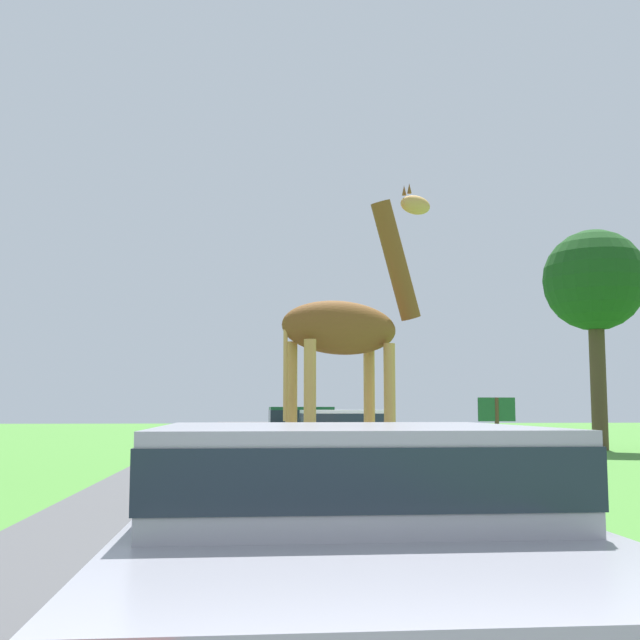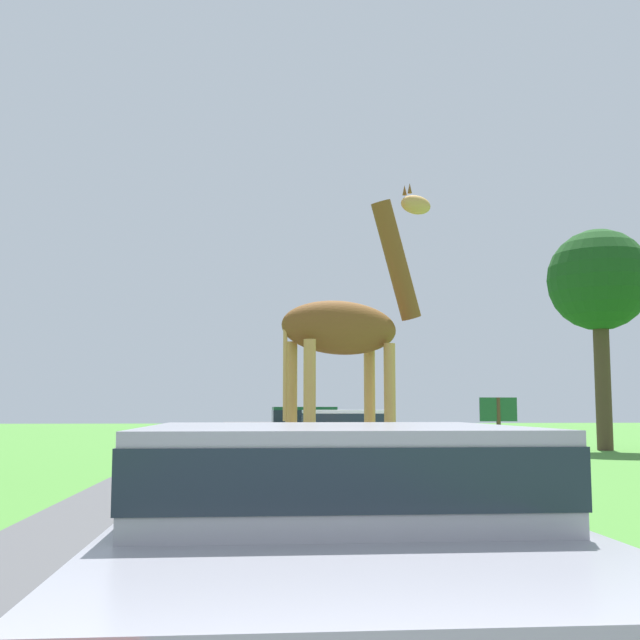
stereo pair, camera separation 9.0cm
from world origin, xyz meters
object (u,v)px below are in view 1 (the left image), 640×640
car_queue_left (300,433)px  sign_post (497,425)px  car_lead_maroon (344,559)px  tree_right_cluster (595,283)px  giraffe_near_road (350,337)px  car_queue_right (344,443)px

car_queue_left → sign_post: 8.48m
car_lead_maroon → car_queue_left: size_ratio=0.98×
tree_right_cluster → sign_post: tree_right_cluster is taller
car_lead_maroon → sign_post: size_ratio=2.53×
car_lead_maroon → car_queue_left: bearing=86.8°
giraffe_near_road → car_queue_left: (0.02, 10.87, -1.71)m
car_queue_left → sign_post: size_ratio=2.58×
giraffe_near_road → car_queue_right: (0.52, 4.97, -1.74)m
giraffe_near_road → car_queue_left: bearing=153.3°
car_queue_left → tree_right_cluster: bearing=25.8°
giraffe_near_road → sign_post: bearing=107.1°
giraffe_near_road → sign_post: 4.52m
giraffe_near_road → car_queue_left: size_ratio=1.14×
giraffe_near_road → sign_post: (3.12, 2.98, -1.35)m
car_queue_right → sign_post: sign_post is taller
giraffe_near_road → car_lead_maroon: bearing=-34.3°
sign_post → tree_right_cluster: bearing=58.9°
car_lead_maroon → tree_right_cluster: size_ratio=0.53×
car_lead_maroon → sign_post: (4.15, 10.59, 0.41)m
car_queue_right → car_queue_left: bearing=94.9°
sign_post → car_lead_maroon: bearing=-111.4°
sign_post → car_queue_left: bearing=111.5°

